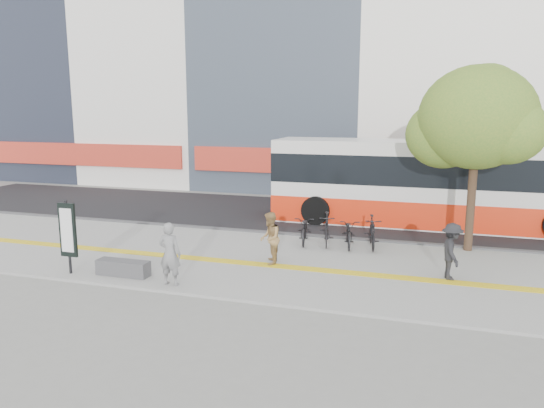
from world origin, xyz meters
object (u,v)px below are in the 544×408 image
(bench, at_px, (123,268))
(street_tree, at_px, (476,120))
(bus, at_px, (432,186))
(seated_woman, at_px, (170,254))
(pedestrian_dark, at_px, (452,251))
(pedestrian_tan, at_px, (270,238))
(signboard, at_px, (68,231))

(bench, distance_m, street_tree, 12.23)
(bus, xyz_separation_m, seated_woman, (-6.79, -10.00, -0.75))
(seated_woman, xyz_separation_m, pedestrian_dark, (7.41, 2.80, -0.07))
(street_tree, relative_size, pedestrian_tan, 3.83)
(bench, relative_size, pedestrian_tan, 0.97)
(street_tree, height_order, bus, street_tree)
(pedestrian_dark, bearing_deg, seated_woman, 99.51)
(pedestrian_tan, relative_size, pedestrian_dark, 1.01)
(signboard, distance_m, street_tree, 13.40)
(bench, height_order, pedestrian_dark, pedestrian_dark)
(street_tree, xyz_separation_m, pedestrian_tan, (-6.03, -3.64, -3.61))
(seated_woman, xyz_separation_m, pedestrian_tan, (2.03, 2.68, -0.06))
(seated_woman, relative_size, pedestrian_tan, 1.07)
(pedestrian_tan, distance_m, pedestrian_dark, 5.38)
(street_tree, distance_m, bus, 4.80)
(pedestrian_dark, bearing_deg, bench, 94.13)
(pedestrian_tan, bearing_deg, street_tree, 107.60)
(signboard, bearing_deg, bus, 44.72)
(signboard, height_order, pedestrian_tan, signboard)
(seated_woman, bearing_deg, street_tree, -141.29)
(bench, bearing_deg, street_tree, 31.62)
(bench, bearing_deg, bus, 48.76)
(pedestrian_dark, bearing_deg, street_tree, -21.70)
(bench, xyz_separation_m, bus, (8.50, 9.70, 1.41))
(signboard, xyz_separation_m, bus, (10.10, 10.01, 0.34))
(signboard, height_order, bus, bus)
(street_tree, relative_size, seated_woman, 3.57)
(bus, relative_size, pedestrian_dark, 8.06)
(bench, xyz_separation_m, street_tree, (9.78, 6.02, 4.21))
(bus, height_order, pedestrian_dark, bus)
(bench, bearing_deg, pedestrian_tan, 32.39)
(bench, height_order, pedestrian_tan, pedestrian_tan)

